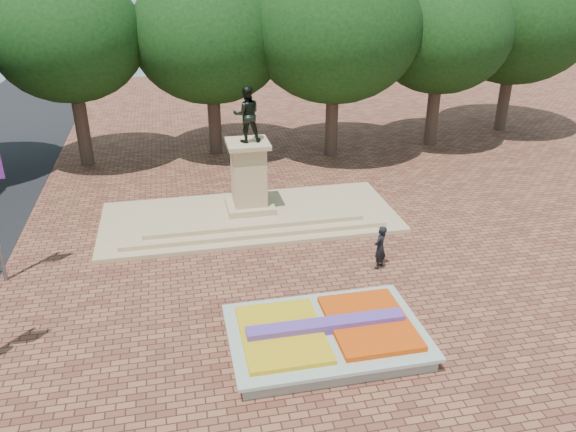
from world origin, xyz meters
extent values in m
plane|color=brown|center=(0.00, 0.00, 0.00)|extent=(90.00, 90.00, 0.00)
cube|color=gray|center=(1.00, -2.00, 0.23)|extent=(6.00, 4.00, 0.45)
cube|color=#A2AC9C|center=(1.00, -2.00, 0.50)|extent=(6.30, 4.30, 0.12)
cube|color=#DF540C|center=(2.45, -2.00, 0.63)|extent=(2.60, 3.40, 0.22)
cube|color=gold|center=(-0.45, -2.00, 0.62)|extent=(2.60, 3.40, 0.18)
cube|color=#4E3491|center=(1.00, -2.00, 0.72)|extent=(5.20, 0.55, 0.38)
cube|color=tan|center=(0.00, 8.00, 0.10)|extent=(14.00, 6.00, 0.20)
cube|color=tan|center=(0.00, 8.00, 0.30)|extent=(12.00, 5.00, 0.20)
cube|color=tan|center=(0.00, 8.00, 0.50)|extent=(10.00, 4.00, 0.20)
cube|color=tan|center=(0.00, 8.00, 0.75)|extent=(2.20, 2.20, 0.30)
cube|color=tan|center=(0.00, 8.00, 2.30)|extent=(1.50, 1.50, 2.80)
cube|color=tan|center=(0.00, 8.00, 3.80)|extent=(1.90, 1.90, 0.20)
imported|color=black|center=(0.00, 8.00, 5.15)|extent=(1.22, 0.95, 2.50)
cylinder|color=#38281F|center=(-8.00, 18.00, 2.00)|extent=(0.80, 0.80, 4.00)
ellipsoid|color=black|center=(-8.00, 18.00, 6.69)|extent=(8.80, 8.80, 7.48)
cylinder|color=#38281F|center=(-1.00, 18.00, 2.00)|extent=(0.80, 0.80, 4.00)
ellipsoid|color=black|center=(-1.00, 18.00, 6.69)|extent=(8.80, 8.80, 7.48)
cylinder|color=#38281F|center=(6.00, 18.00, 2.00)|extent=(0.80, 0.80, 4.00)
ellipsoid|color=black|center=(6.00, 18.00, 6.69)|extent=(8.80, 8.80, 7.48)
cylinder|color=#38281F|center=(13.00, 18.00, 2.00)|extent=(0.80, 0.80, 4.00)
ellipsoid|color=black|center=(13.00, 18.00, 6.69)|extent=(8.80, 8.80, 7.48)
cylinder|color=#38281F|center=(20.00, 18.00, 2.00)|extent=(0.80, 0.80, 4.00)
ellipsoid|color=black|center=(20.00, 18.00, 6.69)|extent=(8.80, 8.80, 7.48)
imported|color=black|center=(4.45, 2.36, 0.93)|extent=(0.80, 0.78, 1.85)
camera|label=1|loc=(-3.31, -16.29, 11.59)|focal=35.00mm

